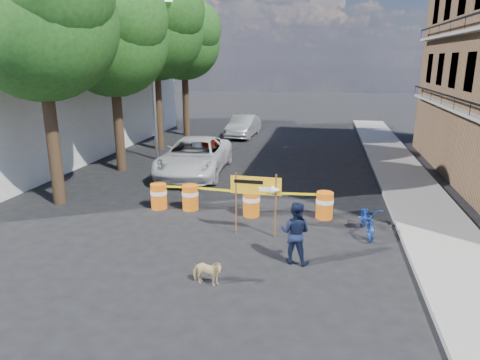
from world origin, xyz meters
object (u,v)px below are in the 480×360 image
at_px(barrel_mid_left, 190,197).
at_px(barrel_mid_right, 251,202).
at_px(suv_white, 195,157).
at_px(sedan_red, 204,153).
at_px(dog, 207,272).
at_px(barrel_far_left, 159,196).
at_px(bicycle, 369,206).
at_px(pedestrian, 295,233).
at_px(sedan_silver, 244,126).
at_px(barrel_far_right, 325,205).
at_px(detour_sign, 263,191).

bearing_deg(barrel_mid_left, barrel_mid_right, -5.07).
distance_m(suv_white, sedan_red, 1.21).
height_order(barrel_mid_left, dog, barrel_mid_left).
xyz_separation_m(barrel_far_left, suv_white, (-0.16, 4.84, 0.35)).
distance_m(bicycle, dog, 5.58).
distance_m(pedestrian, bicycle, 3.08).
bearing_deg(barrel_far_left, sedan_silver, 89.29).
bearing_deg(barrel_far_left, barrel_far_right, 1.52).
xyz_separation_m(barrel_far_right, sedan_silver, (-5.57, 14.93, 0.26)).
height_order(barrel_mid_left, bicycle, bicycle).
xyz_separation_m(barrel_far_left, sedan_red, (-0.05, 6.05, 0.25)).
distance_m(barrel_far_left, suv_white, 4.86).
xyz_separation_m(barrel_mid_left, bicycle, (5.91, -1.05, 0.43)).
relative_size(pedestrian, bicycle, 0.92).
bearing_deg(barrel_far_left, barrel_mid_left, 4.96).
relative_size(detour_sign, sedan_red, 0.46).
bearing_deg(bicycle, barrel_far_right, 133.57).
distance_m(dog, sedan_red, 11.37).
bearing_deg(barrel_far_left, bicycle, -7.71).
bearing_deg(barrel_mid_right, suv_white, 125.26).
height_order(barrel_mid_left, sedan_red, sedan_red).
height_order(barrel_mid_left, detour_sign, detour_sign).
bearing_deg(pedestrian, bicycle, -120.31).
bearing_deg(sedan_silver, dog, -78.32).
relative_size(barrel_mid_right, barrel_far_right, 1.00).
bearing_deg(sedan_silver, detour_sign, -74.06).
bearing_deg(pedestrian, barrel_mid_right, -51.44).
bearing_deg(barrel_mid_right, sedan_red, 118.89).
relative_size(pedestrian, dog, 2.14).
distance_m(barrel_far_right, bicycle, 1.75).
bearing_deg(barrel_mid_right, barrel_mid_left, 174.93).
relative_size(suv_white, sedan_silver, 1.33).
distance_m(barrel_mid_left, bicycle, 6.02).
distance_m(suv_white, sedan_silver, 10.24).
bearing_deg(bicycle, barrel_far_left, 166.62).
height_order(suv_white, sedan_red, suv_white).
bearing_deg(dog, detour_sign, -9.68).
bearing_deg(barrel_far_left, detour_sign, -23.72).
distance_m(bicycle, suv_white, 9.24).
xyz_separation_m(bicycle, dog, (-3.93, -3.91, -0.57)).
height_order(barrel_mid_left, barrel_far_right, same).
relative_size(barrel_mid_left, pedestrian, 0.54).
height_order(barrel_far_left, barrel_far_right, same).
xyz_separation_m(barrel_far_right, pedestrian, (-0.74, -3.43, 0.35)).
distance_m(barrel_far_left, bicycle, 7.12).
xyz_separation_m(detour_sign, bicycle, (3.10, 0.78, -0.52)).
distance_m(barrel_mid_right, sedan_silver, 15.50).
distance_m(barrel_mid_left, barrel_mid_right, 2.22).
relative_size(bicycle, sedan_red, 0.42).
xyz_separation_m(barrel_mid_right, sedan_red, (-3.39, 6.15, 0.25)).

